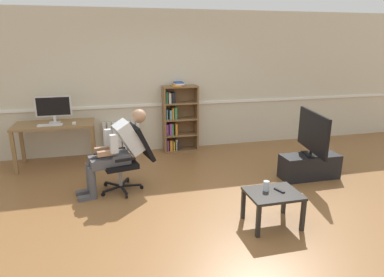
# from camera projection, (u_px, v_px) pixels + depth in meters

# --- Properties ---
(ground_plane) EXTENTS (18.00, 18.00, 0.00)m
(ground_plane) POSITION_uv_depth(u_px,v_px,m) (197.00, 207.00, 4.50)
(ground_plane) COLOR brown
(back_wall) EXTENTS (12.00, 0.13, 2.70)m
(back_wall) POSITION_uv_depth(u_px,v_px,m) (162.00, 82.00, 6.59)
(back_wall) COLOR beige
(back_wall) RESTS_ON ground_plane
(computer_desk) EXTENTS (1.32, 0.67, 0.76)m
(computer_desk) POSITION_uv_depth(u_px,v_px,m) (55.00, 129.00, 5.85)
(computer_desk) COLOR olive
(computer_desk) RESTS_ON ground_plane
(imac_monitor) EXTENTS (0.59, 0.14, 0.46)m
(imac_monitor) POSITION_uv_depth(u_px,v_px,m) (53.00, 107.00, 5.82)
(imac_monitor) COLOR silver
(imac_monitor) RESTS_ON computer_desk
(keyboard) EXTENTS (0.39, 0.12, 0.02)m
(keyboard) POSITION_uv_depth(u_px,v_px,m) (50.00, 125.00, 5.68)
(keyboard) COLOR white
(keyboard) RESTS_ON computer_desk
(computer_mouse) EXTENTS (0.06, 0.10, 0.03)m
(computer_mouse) POSITION_uv_depth(u_px,v_px,m) (74.00, 123.00, 5.79)
(computer_mouse) COLOR white
(computer_mouse) RESTS_ON computer_desk
(bookshelf) EXTENTS (0.68, 0.30, 1.37)m
(bookshelf) POSITION_uv_depth(u_px,v_px,m) (178.00, 119.00, 6.65)
(bookshelf) COLOR brown
(bookshelf) RESTS_ON ground_plane
(radiator) EXTENTS (0.70, 0.08, 0.63)m
(radiator) POSITION_uv_depth(u_px,v_px,m) (122.00, 137.00, 6.58)
(radiator) COLOR white
(radiator) RESTS_ON ground_plane
(office_chair) EXTENTS (0.81, 0.64, 0.97)m
(office_chair) POSITION_uv_depth(u_px,v_px,m) (130.00, 155.00, 4.93)
(office_chair) COLOR black
(office_chair) RESTS_ON ground_plane
(person_seated) EXTENTS (1.06, 0.52, 1.19)m
(person_seated) POSITION_uv_depth(u_px,v_px,m) (118.00, 149.00, 4.82)
(person_seated) COLOR #4C4C51
(person_seated) RESTS_ON ground_plane
(tv_stand) EXTENTS (0.94, 0.36, 0.39)m
(tv_stand) POSITION_uv_depth(u_px,v_px,m) (309.00, 166.00, 5.41)
(tv_stand) COLOR black
(tv_stand) RESTS_ON ground_plane
(tv_screen) EXTENTS (0.25, 1.03, 0.69)m
(tv_screen) POSITION_uv_depth(u_px,v_px,m) (313.00, 133.00, 5.25)
(tv_screen) COLOR black
(tv_screen) RESTS_ON tv_stand
(coffee_table) EXTENTS (0.62, 0.50, 0.42)m
(coffee_table) POSITION_uv_depth(u_px,v_px,m) (273.00, 197.00, 3.98)
(coffee_table) COLOR black
(coffee_table) RESTS_ON ground_plane
(drinking_glass) EXTENTS (0.07, 0.07, 0.12)m
(drinking_glass) POSITION_uv_depth(u_px,v_px,m) (266.00, 186.00, 4.00)
(drinking_glass) COLOR silver
(drinking_glass) RESTS_ON coffee_table
(spare_remote) EXTENTS (0.08, 0.15, 0.02)m
(spare_remote) POSITION_uv_depth(u_px,v_px,m) (279.00, 190.00, 4.00)
(spare_remote) COLOR black
(spare_remote) RESTS_ON coffee_table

